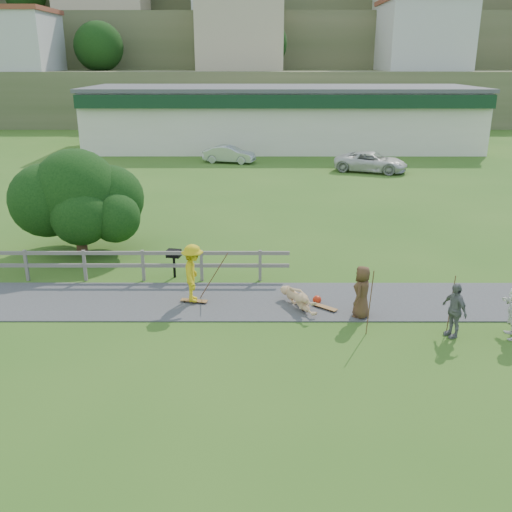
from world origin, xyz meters
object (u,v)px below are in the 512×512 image
at_px(car_silver, 229,154).
at_px(car_white, 371,162).
at_px(spectator_b, 454,310).
at_px(tree, 79,214).
at_px(skater_rider, 193,276).
at_px(skater_fallen, 299,299).
at_px(spectator_c, 362,292).
at_px(bbq, 174,264).

distance_m(car_silver, car_white, 10.40).
xyz_separation_m(spectator_b, car_white, (2.35, 24.34, -0.10)).
bearing_deg(tree, skater_rider, -45.78).
bearing_deg(skater_fallen, car_white, 48.07).
xyz_separation_m(skater_rider, spectator_c, (5.03, -0.99, -0.11)).
bearing_deg(bbq, skater_rider, -56.41).
distance_m(skater_rider, spectator_b, 7.65).
bearing_deg(car_silver, skater_fallen, -159.25).
distance_m(spectator_b, car_silver, 28.87).
distance_m(skater_rider, spectator_c, 5.13).
height_order(car_silver, car_white, car_white).
bearing_deg(tree, bbq, -35.13).
distance_m(skater_rider, skater_fallen, 3.31).
relative_size(skater_fallen, car_white, 0.37).
bearing_deg(bbq, tree, 156.41).
distance_m(skater_fallen, car_silver, 26.29).
relative_size(spectator_c, bbq, 1.58).
bearing_deg(spectator_c, spectator_b, 88.30).
distance_m(skater_fallen, tree, 9.96).
bearing_deg(skater_fallen, car_silver, 71.31).
bearing_deg(skater_rider, car_silver, -3.11).
height_order(spectator_c, tree, tree).
distance_m(spectator_c, tree, 11.75).
bearing_deg(car_white, car_silver, 91.00).
bearing_deg(car_silver, tree, -179.89).
height_order(spectator_c, car_silver, spectator_c).
bearing_deg(car_silver, skater_rider, -166.31).
bearing_deg(skater_fallen, skater_rider, 147.34).
height_order(skater_fallen, car_silver, car_silver).
distance_m(skater_fallen, spectator_c, 1.95).
bearing_deg(spectator_c, bbq, -92.62).
xyz_separation_m(skater_rider, car_silver, (-0.09, 25.70, -0.29)).
xyz_separation_m(spectator_c, car_white, (4.65, 23.13, -0.12)).
distance_m(car_silver, tree, 21.17).
relative_size(spectator_b, bbq, 1.54).
distance_m(spectator_c, car_silver, 27.18).
xyz_separation_m(car_silver, tree, (-4.89, -20.58, 0.90)).
height_order(skater_rider, spectator_c, skater_rider).
distance_m(spectator_c, bbq, 6.78).
distance_m(skater_rider, tree, 7.17).
bearing_deg(spectator_c, skater_rider, -75.10).
distance_m(spectator_b, tree, 14.34).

